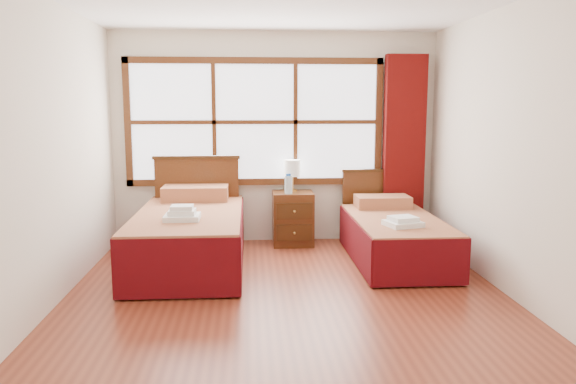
{
  "coord_description": "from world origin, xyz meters",
  "views": [
    {
      "loc": [
        -0.33,
        -4.76,
        1.71
      ],
      "look_at": [
        0.05,
        0.7,
        0.86
      ],
      "focal_mm": 35.0,
      "sensor_mm": 36.0,
      "label": 1
    }
  ],
  "objects": [
    {
      "name": "bed_right",
      "position": [
        1.27,
        1.2,
        0.28
      ],
      "size": [
        0.95,
        1.97,
        0.91
      ],
      "color": "#361E0B",
      "rests_on": "floor"
    },
    {
      "name": "towels_right",
      "position": [
        1.23,
        0.74,
        0.53
      ],
      "size": [
        0.4,
        0.38,
        0.1
      ],
      "rotation": [
        0.0,
        0.0,
        0.27
      ],
      "color": "white",
      "rests_on": "bed_right"
    },
    {
      "name": "bed_left",
      "position": [
        -0.97,
        1.2,
        0.33
      ],
      "size": [
        1.12,
        2.18,
        1.1
      ],
      "color": "#361E0B",
      "rests_on": "floor"
    },
    {
      "name": "curtain",
      "position": [
        1.6,
        2.11,
        1.17
      ],
      "size": [
        0.5,
        0.16,
        2.3
      ],
      "primitive_type": "cube",
      "color": "#590A08",
      "rests_on": "wall_back"
    },
    {
      "name": "nightstand",
      "position": [
        0.2,
        1.99,
        0.33
      ],
      "size": [
        0.49,
        0.48,
        0.65
      ],
      "color": "#4B2610",
      "rests_on": "floor"
    },
    {
      "name": "bottle_far",
      "position": [
        0.13,
        1.89,
        0.76
      ],
      "size": [
        0.06,
        0.06,
        0.24
      ],
      "color": "silver",
      "rests_on": "nightstand"
    },
    {
      "name": "lamp",
      "position": [
        0.2,
        2.08,
        0.93
      ],
      "size": [
        0.2,
        0.2,
        0.39
      ],
      "color": "gold",
      "rests_on": "nightstand"
    },
    {
      "name": "bottle_near",
      "position": [
        0.16,
        1.88,
        0.77
      ],
      "size": [
        0.06,
        0.06,
        0.24
      ],
      "color": "silver",
      "rests_on": "nightstand"
    },
    {
      "name": "window",
      "position": [
        -0.25,
        2.21,
        1.5
      ],
      "size": [
        3.16,
        0.06,
        1.56
      ],
      "color": "white",
      "rests_on": "wall_back"
    },
    {
      "name": "wall_back",
      "position": [
        0.0,
        2.25,
        1.3
      ],
      "size": [
        4.0,
        0.0,
        4.0
      ],
      "primitive_type": "plane",
      "rotation": [
        1.57,
        0.0,
        0.0
      ],
      "color": "silver",
      "rests_on": "floor"
    },
    {
      "name": "towels_left",
      "position": [
        -0.99,
        0.73,
        0.64
      ],
      "size": [
        0.34,
        0.3,
        0.14
      ],
      "rotation": [
        0.0,
        0.0,
        -0.0
      ],
      "color": "white",
      "rests_on": "bed_left"
    },
    {
      "name": "floor",
      "position": [
        0.0,
        0.0,
        0.0
      ],
      "size": [
        4.5,
        4.5,
        0.0
      ],
      "primitive_type": "plane",
      "color": "brown",
      "rests_on": "ground"
    },
    {
      "name": "wall_right",
      "position": [
        2.0,
        0.0,
        1.3
      ],
      "size": [
        0.0,
        4.5,
        4.5
      ],
      "primitive_type": "plane",
      "rotation": [
        1.57,
        0.0,
        -1.57
      ],
      "color": "silver",
      "rests_on": "floor"
    },
    {
      "name": "wall_left",
      "position": [
        -2.0,
        0.0,
        1.3
      ],
      "size": [
        0.0,
        4.5,
        4.5
      ],
      "primitive_type": "plane",
      "rotation": [
        1.57,
        0.0,
        1.57
      ],
      "color": "silver",
      "rests_on": "floor"
    }
  ]
}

